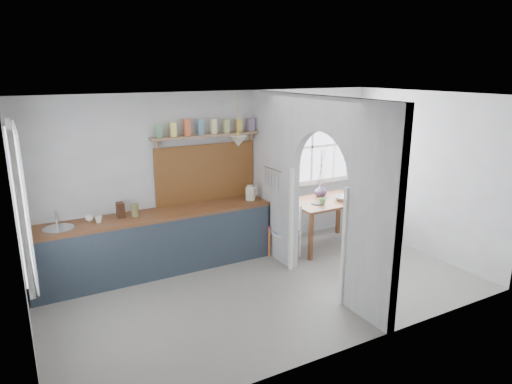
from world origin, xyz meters
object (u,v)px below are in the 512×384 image
kettle (250,192)px  vase (321,190)px  dining_table (326,223)px  chair_left (284,231)px  chair_right (364,213)px

kettle → vase: (1.30, -0.12, -0.11)m
dining_table → vase: 0.56m
chair_left → kettle: kettle is taller
dining_table → kettle: bearing=163.3°
dining_table → vase: bearing=77.9°
kettle → vase: kettle is taller
chair_right → chair_left: bearing=102.5°
chair_left → kettle: bearing=-142.3°
kettle → vase: 1.31m
chair_left → kettle: size_ratio=3.54×
vase → chair_left: bearing=-162.9°
dining_table → kettle: 1.44m
chair_left → kettle: (-0.40, 0.40, 0.59)m
chair_right → vase: (-0.90, 0.13, 0.50)m
chair_left → vase: bearing=99.8°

